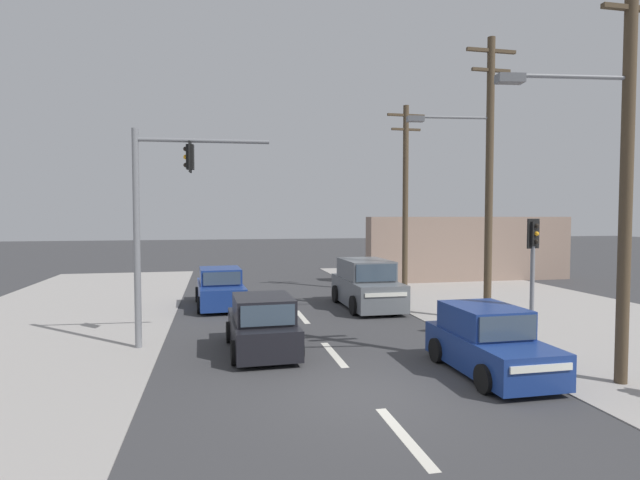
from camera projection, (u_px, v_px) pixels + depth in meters
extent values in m
plane|color=#3A3A3D|center=(368.00, 394.00, 10.16)|extent=(140.00, 140.00, 0.00)
cube|color=silver|center=(404.00, 436.00, 8.21)|extent=(0.20, 2.40, 0.01)
cube|color=silver|center=(334.00, 354.00, 13.09)|extent=(0.20, 2.40, 0.01)
cube|color=silver|center=(302.00, 317.00, 17.98)|extent=(0.20, 2.40, 0.01)
cylinder|color=#4C3D2B|center=(627.00, 173.00, 10.58)|extent=(0.26, 0.26, 9.07)
cube|color=#4C3D2B|center=(631.00, 8.00, 10.41)|extent=(1.40, 0.12, 0.10)
cylinder|color=slate|center=(570.00, 77.00, 10.38)|extent=(2.59, 0.41, 0.09)
cube|color=#595B60|center=(510.00, 79.00, 10.27)|extent=(0.59, 0.35, 0.18)
cylinder|color=#4C3D2B|center=(489.00, 181.00, 17.07)|extent=(0.26, 0.26, 9.68)
cube|color=#4C3D2B|center=(491.00, 51.00, 16.86)|extent=(1.80, 0.12, 0.11)
cube|color=#4C3D2B|center=(491.00, 70.00, 16.89)|extent=(1.40, 0.12, 0.10)
cylinder|color=slate|center=(453.00, 117.00, 16.86)|extent=(2.59, 0.41, 0.09)
cube|color=#595B60|center=(415.00, 119.00, 16.75)|extent=(0.59, 0.35, 0.18)
cylinder|color=#4C3D2B|center=(405.00, 200.00, 23.19)|extent=(0.26, 0.26, 8.74)
cube|color=#4C3D2B|center=(406.00, 115.00, 23.01)|extent=(1.80, 0.12, 0.11)
cube|color=#4C3D2B|center=(406.00, 129.00, 23.04)|extent=(1.40, 0.12, 0.10)
cylinder|color=slate|center=(137.00, 239.00, 13.56)|extent=(0.18, 0.18, 6.00)
cylinder|color=slate|center=(203.00, 141.00, 13.69)|extent=(3.60, 0.32, 0.11)
cube|color=black|center=(190.00, 157.00, 13.66)|extent=(0.22, 0.27, 0.68)
cube|color=black|center=(190.00, 157.00, 13.66)|extent=(0.07, 0.44, 0.84)
sphere|color=black|center=(186.00, 149.00, 13.63)|extent=(0.13, 0.13, 0.13)
sphere|color=orange|center=(186.00, 157.00, 13.64)|extent=(0.13, 0.13, 0.13)
sphere|color=black|center=(186.00, 165.00, 13.65)|extent=(0.13, 0.13, 0.13)
cylinder|color=slate|center=(532.00, 295.00, 14.10)|extent=(0.12, 0.12, 2.80)
cube|color=black|center=(533.00, 234.00, 14.01)|extent=(0.30, 0.26, 0.68)
cube|color=black|center=(533.00, 234.00, 14.01)|extent=(0.44, 0.14, 0.84)
sphere|color=black|center=(537.00, 226.00, 13.89)|extent=(0.13, 0.13, 0.13)
sphere|color=orange|center=(537.00, 234.00, 13.90)|extent=(0.13, 0.13, 0.13)
sphere|color=black|center=(537.00, 242.00, 13.91)|extent=(0.13, 0.13, 0.13)
cube|color=gray|center=(471.00, 249.00, 27.97)|extent=(12.00, 1.00, 3.60)
cube|color=navy|center=(490.00, 352.00, 11.44)|extent=(1.62, 3.61, 0.76)
cube|color=navy|center=(484.00, 319.00, 11.70)|extent=(1.49, 1.91, 0.64)
cube|color=#384756|center=(508.00, 328.00, 10.76)|extent=(1.36, 0.07, 0.54)
cube|color=#384756|center=(464.00, 312.00, 12.65)|extent=(1.33, 0.07, 0.51)
cube|color=white|center=(542.00, 368.00, 9.66)|extent=(1.36, 0.05, 0.14)
cylinder|color=black|center=(553.00, 374.00, 10.53)|extent=(0.18, 0.60, 0.60)
cylinder|color=black|center=(484.00, 379.00, 10.20)|extent=(0.18, 0.60, 0.60)
cylinder|color=black|center=(495.00, 347.00, 12.71)|extent=(0.18, 0.60, 0.60)
cylinder|color=black|center=(437.00, 350.00, 12.38)|extent=(0.18, 0.60, 0.60)
cube|color=black|center=(262.00, 332.00, 13.42)|extent=(1.71, 3.65, 0.76)
cube|color=black|center=(263.00, 308.00, 13.09)|extent=(1.54, 1.94, 0.64)
cube|color=#384756|center=(259.00, 302.00, 14.04)|extent=(1.36, 0.10, 0.54)
cube|color=#384756|center=(268.00, 315.00, 12.15)|extent=(1.33, 0.10, 0.51)
cube|color=white|center=(255.00, 313.00, 15.18)|extent=(1.36, 0.08, 0.14)
cylinder|color=black|center=(229.00, 332.00, 14.33)|extent=(0.20, 0.61, 0.60)
cylinder|color=black|center=(284.00, 329.00, 14.70)|extent=(0.20, 0.61, 0.60)
cylinder|color=black|center=(235.00, 353.00, 12.16)|extent=(0.20, 0.61, 0.60)
cylinder|color=black|center=(299.00, 349.00, 12.53)|extent=(0.20, 0.61, 0.60)
cube|color=slate|center=(367.00, 292.00, 19.80)|extent=(1.84, 4.50, 1.00)
cube|color=slate|center=(366.00, 269.00, 19.96)|extent=(1.72, 2.70, 0.76)
cube|color=#384756|center=(376.00, 273.00, 18.62)|extent=(1.58, 0.06, 0.65)
cube|color=#384756|center=(356.00, 266.00, 21.30)|extent=(1.55, 0.06, 0.61)
cube|color=white|center=(386.00, 295.00, 17.57)|extent=(1.56, 0.04, 0.14)
cylinder|color=black|center=(402.00, 304.00, 18.64)|extent=(0.22, 0.72, 0.72)
cylinder|color=black|center=(354.00, 305.00, 18.26)|extent=(0.22, 0.72, 0.72)
cylinder|color=black|center=(378.00, 293.00, 21.37)|extent=(0.22, 0.72, 0.72)
cylinder|color=black|center=(336.00, 294.00, 20.99)|extent=(0.22, 0.72, 0.72)
cube|color=navy|center=(220.00, 293.00, 20.05)|extent=(1.95, 4.29, 0.80)
cube|color=navy|center=(220.00, 276.00, 19.97)|extent=(1.67, 1.99, 0.62)
cube|color=#384756|center=(219.00, 273.00, 20.91)|extent=(1.44, 0.15, 0.53)
cube|color=#384756|center=(222.00, 279.00, 19.04)|extent=(1.41, 0.14, 0.50)
cube|color=white|center=(217.00, 282.00, 22.09)|extent=(1.44, 0.13, 0.14)
cylinder|color=black|center=(198.00, 294.00, 21.10)|extent=(0.23, 0.65, 0.64)
cylinder|color=black|center=(238.00, 293.00, 21.54)|extent=(0.23, 0.65, 0.64)
cylinder|color=black|center=(200.00, 305.00, 18.59)|extent=(0.23, 0.65, 0.64)
cylinder|color=black|center=(245.00, 303.00, 19.03)|extent=(0.23, 0.65, 0.64)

